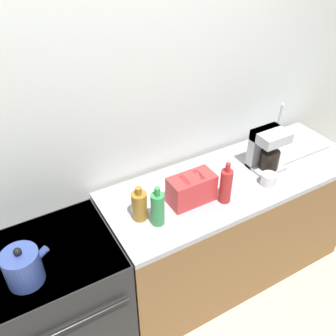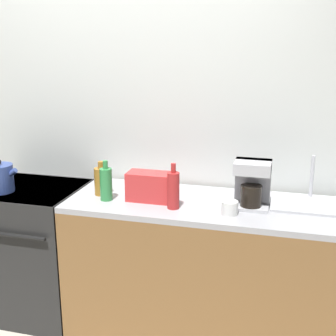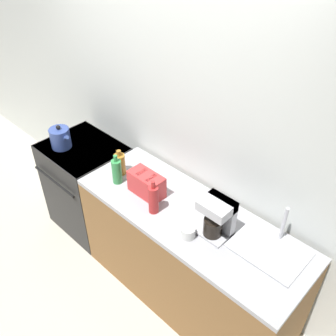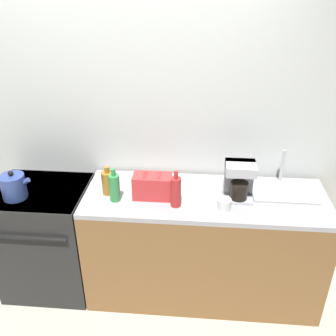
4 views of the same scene
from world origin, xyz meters
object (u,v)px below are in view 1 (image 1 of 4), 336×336
object	(u,v)px
stove	(62,305)
bottle_red	(226,186)
bottle_green	(158,208)
bottle_amber	(139,205)
kettle	(23,267)
coffee_maker	(267,148)
toaster	(191,189)
cup_white	(269,179)

from	to	relation	value
stove	bottle_red	distance (m)	1.20
bottle_green	bottle_amber	size ratio (longest dim) A/B	1.15
kettle	coffee_maker	distance (m)	1.63
toaster	cup_white	bearing A→B (deg)	-12.35
stove	coffee_maker	size ratio (longest dim) A/B	3.24
bottle_green	stove	bearing A→B (deg)	171.82
kettle	toaster	world-z (taller)	kettle
toaster	bottle_amber	bearing A→B (deg)	175.96
kettle	bottle_red	xyz separation A→B (m)	(1.18, -0.01, 0.02)
toaster	bottle_red	world-z (taller)	bottle_red
kettle	toaster	xyz separation A→B (m)	(1.00, 0.09, -0.00)
bottle_amber	cup_white	bearing A→B (deg)	-9.12
bottle_red	toaster	bearing A→B (deg)	150.55
stove	toaster	world-z (taller)	toaster
toaster	bottle_red	xyz separation A→B (m)	(0.18, -0.10, 0.03)
toaster	kettle	bearing A→B (deg)	-174.76
kettle	toaster	distance (m)	1.00
bottle_green	cup_white	world-z (taller)	bottle_green
bottle_amber	cup_white	distance (m)	0.86
bottle_amber	stove	bearing A→B (deg)	-179.96
coffee_maker	bottle_red	size ratio (longest dim) A/B	1.04
stove	kettle	world-z (taller)	kettle
kettle	bottle_red	bearing A→B (deg)	-0.37
kettle	bottle_amber	bearing A→B (deg)	9.82
stove	bottle_green	xyz separation A→B (m)	(0.61, -0.09, 0.56)
coffee_maker	bottle_amber	bearing A→B (deg)	-178.47
kettle	bottle_red	size ratio (longest dim) A/B	0.80
toaster	coffee_maker	xyz separation A→B (m)	(0.62, 0.05, 0.06)
kettle	bottle_green	world-z (taller)	bottle_green
stove	kettle	bearing A→B (deg)	-137.91
kettle	cup_white	size ratio (longest dim) A/B	2.32
bottle_red	bottle_amber	size ratio (longest dim) A/B	1.25
toaster	coffee_maker	distance (m)	0.63
bottle_red	coffee_maker	bearing A→B (deg)	18.41
bottle_green	bottle_amber	xyz separation A→B (m)	(-0.07, 0.09, -0.01)
toaster	cup_white	world-z (taller)	toaster
cup_white	kettle	bearing A→B (deg)	179.21
kettle	cup_white	distance (m)	1.51
bottle_red	bottle_green	bearing A→B (deg)	175.45
stove	cup_white	xyz separation A→B (m)	(1.39, -0.14, 0.49)
stove	bottle_amber	distance (m)	0.77
bottle_red	cup_white	distance (m)	0.35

